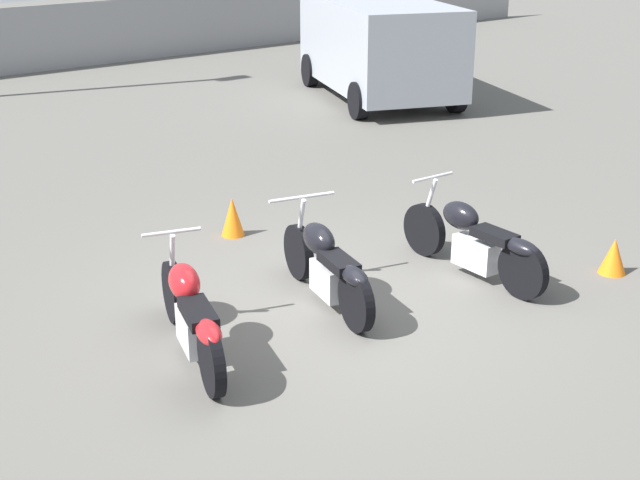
{
  "coord_description": "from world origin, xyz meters",
  "views": [
    {
      "loc": [
        -5.25,
        -6.29,
        3.86
      ],
      "look_at": [
        0.0,
        0.23,
        0.65
      ],
      "focal_mm": 50.0,
      "sensor_mm": 36.0,
      "label": 1
    }
  ],
  "objects": [
    {
      "name": "motorcycle_slot_2",
      "position": [
        1.67,
        -0.36,
        0.41
      ],
      "size": [
        0.58,
        2.11,
        0.98
      ],
      "rotation": [
        0.0,
        0.0,
        -0.05
      ],
      "color": "black",
      "rests_on": "ground_plane"
    },
    {
      "name": "traffic_cone_near",
      "position": [
        2.94,
        -1.26,
        0.2
      ],
      "size": [
        0.3,
        0.3,
        0.4
      ],
      "color": "orange",
      "rests_on": "ground_plane"
    },
    {
      "name": "motorcycle_slot_1",
      "position": [
        -0.02,
        0.09,
        0.42
      ],
      "size": [
        0.82,
        1.96,
        0.97
      ],
      "rotation": [
        0.0,
        0.0,
        -0.25
      ],
      "color": "black",
      "rests_on": "ground_plane"
    },
    {
      "name": "motorcycle_slot_0",
      "position": [
        -1.67,
        -0.02,
        0.42
      ],
      "size": [
        0.85,
        2.02,
        0.98
      ],
      "rotation": [
        0.0,
        0.0,
        -0.31
      ],
      "color": "black",
      "rests_on": "ground_plane"
    },
    {
      "name": "ground_plane",
      "position": [
        0.0,
        0.0,
        0.0
      ],
      "size": [
        60.0,
        60.0,
        0.0
      ],
      "primitive_type": "plane",
      "color": "#5B5954"
    },
    {
      "name": "parked_van",
      "position": [
        7.16,
        7.21,
        1.11
      ],
      "size": [
        3.63,
        4.96,
        1.98
      ],
      "rotation": [
        0.0,
        0.0,
        -0.39
      ],
      "color": "#999EA8",
      "rests_on": "ground_plane"
    },
    {
      "name": "traffic_cone_far",
      "position": [
        0.34,
        2.35,
        0.24
      ],
      "size": [
        0.28,
        0.28,
        0.48
      ],
      "color": "orange",
      "rests_on": "ground_plane"
    }
  ]
}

